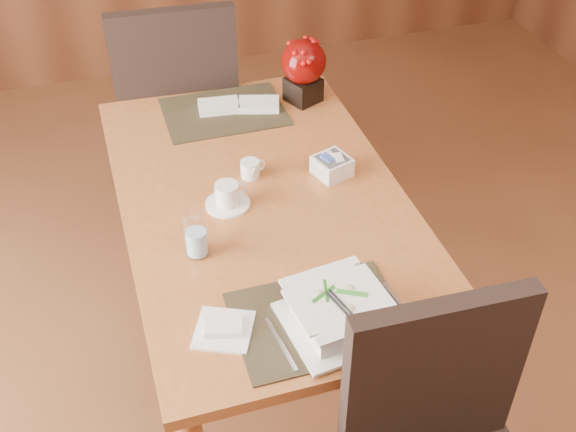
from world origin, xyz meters
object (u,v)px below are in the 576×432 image
object	(u,v)px
water_glass	(196,233)
far_chair	(177,104)
dining_table	(264,221)
sugar_caddy	(332,166)
creamer_jug	(250,169)
coffee_cup	(227,197)
berry_decor	(303,67)
soup_setting	(338,312)
bread_plate	(224,330)

from	to	relation	value
water_glass	far_chair	world-z (taller)	far_chair
dining_table	sugar_caddy	bearing A→B (deg)	12.76
sugar_caddy	creamer_jug	bearing A→B (deg)	165.39
coffee_cup	berry_decor	size ratio (longest dim) A/B	0.57
coffee_cup	water_glass	size ratio (longest dim) A/B	0.90
soup_setting	berry_decor	bearing A→B (deg)	69.27
water_glass	creamer_jug	distance (m)	0.41
soup_setting	far_chair	bearing A→B (deg)	89.39
coffee_cup	far_chair	distance (m)	0.91
water_glass	coffee_cup	bearing A→B (deg)	55.10
bread_plate	far_chair	xyz separation A→B (m)	(0.12, 1.41, -0.14)
water_glass	berry_decor	xyz separation A→B (m)	(0.57, 0.75, 0.06)
sugar_caddy	dining_table	bearing A→B (deg)	-167.24
water_glass	berry_decor	world-z (taller)	berry_decor
dining_table	bread_plate	distance (m)	0.58
dining_table	creamer_jug	distance (m)	0.18
coffee_cup	creamer_jug	xyz separation A→B (m)	(0.11, 0.13, -0.01)
coffee_cup	soup_setting	bearing A→B (deg)	-75.05
soup_setting	bread_plate	xyz separation A→B (m)	(-0.29, 0.07, -0.05)
sugar_caddy	water_glass	bearing A→B (deg)	-153.30
far_chair	water_glass	bearing A→B (deg)	87.16
coffee_cup	berry_decor	xyz separation A→B (m)	(0.43, 0.55, 0.11)
creamer_jug	far_chair	xyz separation A→B (m)	(-0.12, 0.77, -0.17)
soup_setting	water_glass	distance (m)	0.49
sugar_caddy	bread_plate	xyz separation A→B (m)	(-0.51, -0.57, -0.03)
coffee_cup	far_chair	bearing A→B (deg)	90.79
water_glass	bread_plate	bearing A→B (deg)	-89.28
creamer_jug	berry_decor	xyz separation A→B (m)	(0.32, 0.42, 0.11)
coffee_cup	water_glass	bearing A→B (deg)	-124.90
coffee_cup	bread_plate	distance (m)	0.53
coffee_cup	berry_decor	world-z (taller)	berry_decor
creamer_jug	sugar_caddy	size ratio (longest dim) A/B	0.76
coffee_cup	bread_plate	xyz separation A→B (m)	(-0.13, -0.51, -0.03)
soup_setting	water_glass	size ratio (longest dim) A/B	1.87
sugar_caddy	far_chair	size ratio (longest dim) A/B	0.10
soup_setting	creamer_jug	bearing A→B (deg)	86.74
sugar_caddy	berry_decor	bearing A→B (deg)	83.25
dining_table	water_glass	size ratio (longest dim) A/B	9.48
coffee_cup	far_chair	size ratio (longest dim) A/B	0.13
sugar_caddy	bread_plate	world-z (taller)	sugar_caddy
sugar_caddy	bread_plate	size ratio (longest dim) A/B	0.74
water_glass	sugar_caddy	bearing A→B (deg)	26.70
dining_table	berry_decor	xyz separation A→B (m)	(0.31, 0.55, 0.24)
coffee_cup	sugar_caddy	world-z (taller)	coffee_cup
water_glass	soup_setting	bearing A→B (deg)	-52.91
berry_decor	far_chair	world-z (taller)	far_chair
far_chair	creamer_jug	bearing A→B (deg)	102.58
dining_table	far_chair	xyz separation A→B (m)	(-0.13, 0.90, -0.04)
sugar_caddy	berry_decor	size ratio (longest dim) A/B	0.43
soup_setting	creamer_jug	distance (m)	0.72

